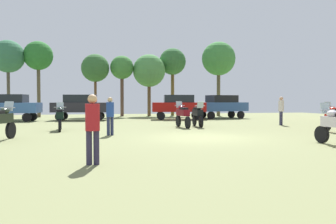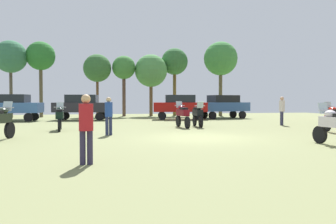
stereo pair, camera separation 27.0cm
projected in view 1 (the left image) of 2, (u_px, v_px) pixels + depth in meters
ground_plane at (201, 138)px, 14.20m from camera, size 44.00×52.00×0.02m
motorcycle_1 at (336, 118)px, 16.27m from camera, size 0.62×2.13×1.49m
motorcycle_2 at (60, 117)px, 17.57m from camera, size 0.62×2.22×1.45m
motorcycle_3 at (183, 115)px, 19.56m from camera, size 0.62×2.29×1.51m
motorcycle_8 at (198, 114)px, 20.21m from camera, size 0.62×2.22×1.50m
motorcycle_9 at (1, 121)px, 13.12m from camera, size 0.76×2.16×1.51m
car_1 at (9, 106)px, 25.34m from camera, size 4.49×2.31×2.00m
car_2 at (179, 105)px, 27.94m from camera, size 4.53×2.44×2.00m
car_3 at (81, 105)px, 26.86m from camera, size 4.51×2.40×2.00m
car_4 at (222, 105)px, 29.46m from camera, size 4.56×2.57×2.00m
person_1 at (93, 124)px, 8.16m from camera, size 0.34×0.34×1.69m
person_2 at (110, 113)px, 15.13m from camera, size 0.43×0.43×1.69m
person_3 at (281, 109)px, 21.39m from camera, size 0.48×0.48×1.78m
tree_1 at (122, 68)px, 33.59m from camera, size 2.29×2.29×5.95m
tree_2 at (38, 56)px, 31.35m from camera, size 2.63×2.63×6.98m
tree_3 at (219, 59)px, 34.56m from camera, size 3.39×3.39×7.48m
tree_5 at (8, 57)px, 30.48m from camera, size 2.89×2.89×6.93m
tree_6 at (149, 71)px, 34.17m from camera, size 3.24×3.24×6.15m
tree_7 at (95, 68)px, 33.03m from camera, size 2.69×2.69×6.03m
tree_9 at (173, 62)px, 35.41m from camera, size 2.74×2.74×6.95m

